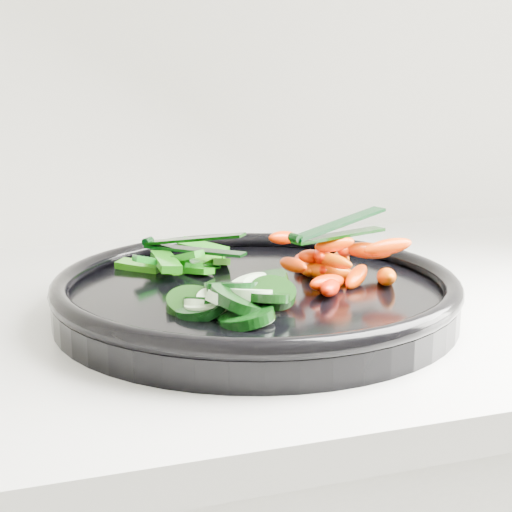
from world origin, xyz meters
name	(u,v)px	position (x,y,z in m)	size (l,w,h in m)	color
veggie_tray	(256,292)	(-0.69, 1.64, 0.95)	(0.38, 0.38, 0.04)	black
cucumber_pile	(231,299)	(-0.73, 1.58, 0.96)	(0.12, 0.11, 0.04)	black
carrot_pile	(336,263)	(-0.60, 1.64, 0.97)	(0.13, 0.14, 0.05)	#FF3000
pepper_pile	(184,262)	(-0.74, 1.72, 0.96)	(0.12, 0.11, 0.03)	#0A690E
tong_carrot	(337,230)	(-0.60, 1.64, 1.00)	(0.11, 0.05, 0.02)	black
tong_pepper	(191,244)	(-0.73, 1.73, 0.98)	(0.10, 0.08, 0.02)	black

